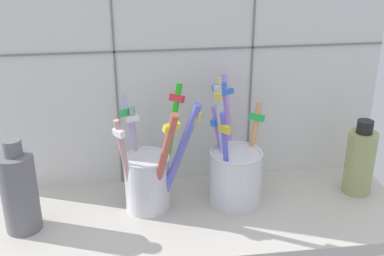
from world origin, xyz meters
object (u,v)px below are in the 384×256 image
(toothbrush_cup_right, at_px, (235,171))
(soap_bottle, at_px, (360,161))
(toothbrush_cup_left, at_px, (149,176))
(ceramic_vase, at_px, (19,191))

(toothbrush_cup_right, relative_size, soap_bottle, 1.57)
(soap_bottle, bearing_deg, toothbrush_cup_left, -179.29)
(toothbrush_cup_right, relative_size, ceramic_vase, 1.39)
(toothbrush_cup_right, xyz_separation_m, soap_bottle, (0.20, 0.00, 0.00))
(toothbrush_cup_right, distance_m, soap_bottle, 0.20)
(ceramic_vase, bearing_deg, soap_bottle, 3.91)
(toothbrush_cup_left, distance_m, ceramic_vase, 0.18)
(ceramic_vase, bearing_deg, toothbrush_cup_left, 9.72)
(soap_bottle, bearing_deg, toothbrush_cup_right, -179.73)
(toothbrush_cup_right, bearing_deg, ceramic_vase, -173.74)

